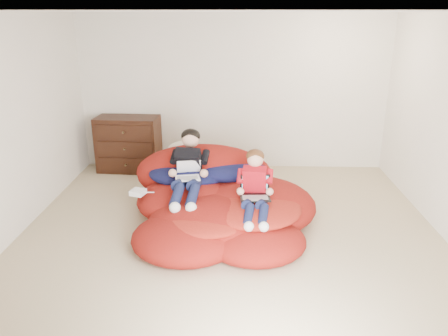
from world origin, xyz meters
TOP-DOWN VIEW (x-y plane):
  - room_shell at (0.00, 0.00)m, footprint 5.10×5.10m
  - dresser at (-1.71, 2.23)m, footprint 1.03×0.60m
  - beanbag_pile at (-0.15, 0.37)m, footprint 2.39×2.31m
  - cream_pillow at (-0.69, 1.30)m, footprint 0.48×0.31m
  - older_boy at (-0.53, 0.52)m, footprint 0.37×1.15m
  - younger_boy at (0.29, 0.03)m, footprint 0.32×0.86m
  - laptop_white at (-0.53, 0.44)m, footprint 0.33×0.36m
  - laptop_black at (0.29, 0.03)m, footprint 0.35×0.33m
  - power_adapter at (-1.13, 0.28)m, footprint 0.20×0.20m

SIDE VIEW (x-z plane):
  - room_shell at x=0.00m, z-range -1.17..1.60m
  - beanbag_pile at x=-0.15m, z-range -0.19..0.71m
  - power_adapter at x=-1.13m, z-range 0.39..0.45m
  - dresser at x=-1.71m, z-range 0.00..0.90m
  - laptop_black at x=0.29m, z-range 0.44..0.68m
  - cream_pillow at x=-0.69m, z-range 0.47..0.77m
  - laptop_white at x=-0.53m, z-range 0.52..0.72m
  - younger_boy at x=0.29m, z-range 0.28..0.97m
  - older_boy at x=-0.53m, z-range 0.32..1.05m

